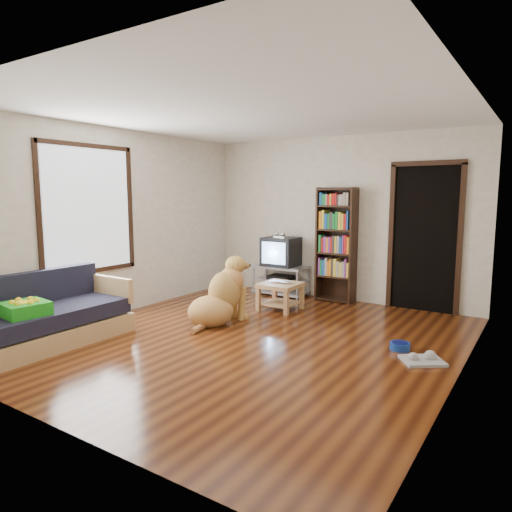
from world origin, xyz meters
The scene contains 18 objects.
ground centered at (0.00, 0.00, 0.00)m, with size 5.00×5.00×0.00m, color #5E2C10.
ceiling centered at (0.00, 0.00, 2.60)m, with size 5.00×5.00×0.00m, color white.
wall_back centered at (0.00, 2.50, 1.30)m, with size 4.50×4.50×0.00m, color silver.
wall_front centered at (0.00, -2.50, 1.30)m, with size 4.50×4.50×0.00m, color silver.
wall_left centered at (-2.25, 0.00, 1.30)m, with size 5.00×5.00×0.00m, color silver.
wall_right centered at (2.25, 0.00, 1.30)m, with size 5.00×5.00×0.00m, color silver.
green_cushion centered at (-1.75, -1.72, 0.49)m, with size 0.42×0.42×0.14m, color green.
laptop centered at (-0.41, 1.35, 0.41)m, with size 0.35×0.22×0.03m, color silver.
dog_bowl centered at (1.58, 0.58, 0.04)m, with size 0.22×0.22×0.08m, color navy.
grey_rag centered at (1.88, 0.33, 0.01)m, with size 0.40×0.32×0.03m, color #949494.
window centered at (-2.23, -0.50, 1.50)m, with size 0.03×1.46×1.70m.
doorway centered at (1.35, 2.48, 1.12)m, with size 1.03×0.05×2.19m.
tv_stand centered at (-0.90, 2.25, 0.27)m, with size 0.90×0.45×0.50m.
crt_tv centered at (-0.90, 2.27, 0.74)m, with size 0.55×0.52×0.58m.
bookshelf centered at (0.05, 2.34, 1.00)m, with size 0.60×0.30×1.80m.
sofa centered at (-1.87, -1.38, 0.26)m, with size 0.80×1.80×0.80m.
coffee_table centered at (-0.41, 1.38, 0.28)m, with size 0.55×0.55×0.40m.
dog centered at (-0.73, 0.36, 0.33)m, with size 0.73×1.11×0.91m.
Camera 1 is at (2.89, -4.33, 1.70)m, focal length 32.00 mm.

